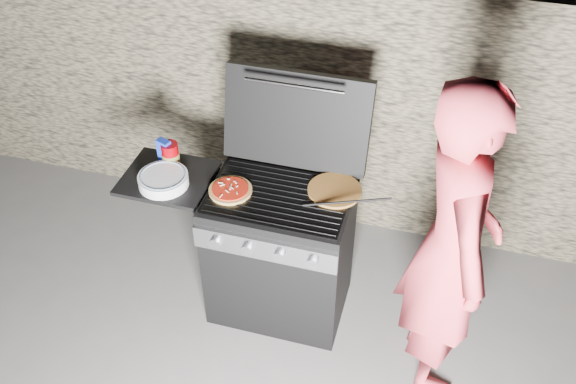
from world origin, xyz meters
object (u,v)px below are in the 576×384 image
(sauce_jar, at_px, (171,155))
(person, at_px, (451,249))
(pizza_topped, at_px, (230,190))
(gas_grill, at_px, (240,245))

(sauce_jar, distance_m, person, 1.66)
(pizza_topped, bearing_deg, person, -7.57)
(gas_grill, xyz_separation_m, person, (1.19, -0.20, 0.50))
(pizza_topped, distance_m, sauce_jar, 0.44)
(person, bearing_deg, gas_grill, 64.37)
(sauce_jar, xyz_separation_m, person, (1.63, -0.30, -0.02))
(sauce_jar, bearing_deg, gas_grill, -13.21)
(gas_grill, height_order, sauce_jar, sauce_jar)
(pizza_topped, height_order, person, person)
(gas_grill, bearing_deg, pizza_topped, -118.82)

